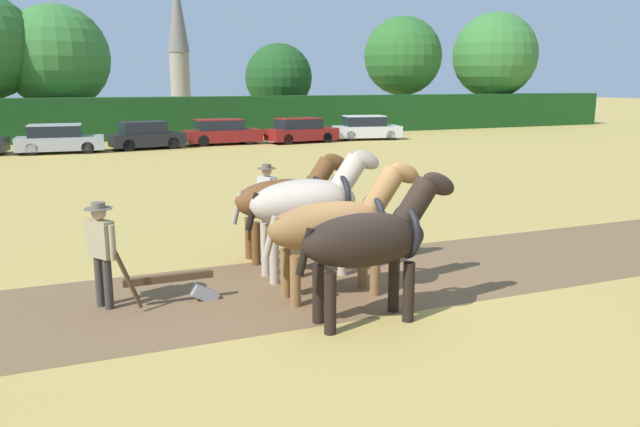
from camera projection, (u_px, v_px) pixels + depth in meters
ground_plane at (366, 304)px, 10.42m from camera, size 240.00×240.00×0.00m
plowed_furrow_strip at (2, 326)px, 9.46m from camera, size 34.51×4.45×0.01m
hedgerow at (126, 119)px, 39.77m from camera, size 78.71×1.77×2.69m
tree_center at (57, 58)px, 40.81m from camera, size 6.82×6.82×8.61m
tree_center_right at (279, 78)px, 47.97m from camera, size 5.16×5.16×6.56m
tree_right at (403, 56)px, 50.68m from camera, size 6.31×6.31×8.85m
tree_far_right at (495, 56)px, 52.89m from camera, size 7.13×7.13×9.41m
church_spire at (178, 42)px, 67.62m from camera, size 2.33×2.33×15.15m
draft_horse_lead_left at (371, 239)px, 9.41m from camera, size 2.72×0.90×2.35m
draft_horse_lead_right at (338, 225)px, 10.58m from camera, size 2.97×0.94×2.35m
draft_horse_trail_left at (309, 203)px, 11.70m from camera, size 2.77×0.98×2.44m
draft_horse_trail_right at (287, 199)px, 12.90m from camera, size 2.65×0.93×2.24m
plow at (177, 285)px, 10.38m from camera, size 1.69×0.47×1.13m
farmer_at_plow at (101, 246)px, 10.03m from camera, size 0.44×0.60×1.76m
farmer_beside_team at (267, 194)px, 14.72m from camera, size 0.44×0.64×1.75m
parked_car_center_left at (59, 139)px, 32.37m from camera, size 4.42×2.16×1.50m
parked_car_center at (146, 136)px, 34.37m from camera, size 4.08×2.26×1.51m
parked_car_center_right at (222, 132)px, 36.83m from camera, size 4.43×1.80×1.50m
parked_car_right at (301, 131)px, 37.94m from camera, size 4.43×2.16×1.50m
parked_car_far_right at (366, 128)px, 39.93m from camera, size 4.47×2.50×1.54m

